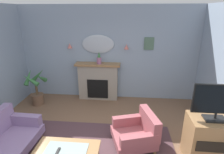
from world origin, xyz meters
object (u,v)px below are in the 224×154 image
fireplace (98,82)px  tv_remote (58,151)px  wall_mirror (98,44)px  tv_flatscreen (219,102)px  tv_cabinet (209,140)px  wall_sconce_left (70,46)px  framed_picture (149,44)px  potted_plant_corner_palm (36,89)px  coffee_table (67,152)px  mantel_vase_centre (99,59)px  armchair_beside_couch (138,132)px  wall_sconce_right (126,47)px

fireplace → tv_remote: fireplace is taller
wall_mirror → tv_flatscreen: 3.55m
fireplace → tv_cabinet: fireplace is taller
wall_sconce_left → fireplace: bearing=-6.2°
framed_picture → potted_plant_corner_palm: (-3.26, -0.68, -1.27)m
coffee_table → fireplace: bearing=88.2°
framed_picture → fireplace: bearing=-174.2°
wall_sconce_left → tv_remote: wall_sconce_left is taller
tv_cabinet → fireplace: bearing=135.2°
mantel_vase_centre → framed_picture: 1.53m
framed_picture → coffee_table: size_ratio=0.33×
framed_picture → tv_remote: 3.74m
tv_remote → potted_plant_corner_palm: bearing=123.0°
wall_mirror → tv_cabinet: wall_mirror is taller
armchair_beside_couch → tv_flatscreen: 1.62m
fireplace → potted_plant_corner_palm: (-1.76, -0.53, -0.09)m
tv_flatscreen → potted_plant_corner_palm: size_ratio=0.79×
coffee_table → armchair_beside_couch: armchair_beside_couch is taller
framed_picture → tv_cabinet: bearing=-70.3°
mantel_vase_centre → wall_mirror: 0.44m
potted_plant_corner_palm → wall_sconce_right: bearing=13.4°
wall_mirror → wall_sconce_right: 0.85m
tv_flatscreen → framed_picture: bearing=109.6°
coffee_table → tv_flatscreen: bearing=9.6°
wall_sconce_right → framed_picture: bearing=5.3°
tv_flatscreen → potted_plant_corner_palm: bearing=155.6°
fireplace → mantel_vase_centre: 0.74m
wall_mirror → coffee_table: (-0.09, -2.99, -1.33)m
fireplace → wall_mirror: wall_mirror is taller
tv_flatscreen → potted_plant_corner_palm: 4.65m
wall_sconce_left → tv_remote: (0.64, -3.00, -1.21)m
mantel_vase_centre → armchair_beside_couch: (1.10, -2.04, -1.01)m
tv_remote → tv_flatscreen: size_ratio=0.19×
mantel_vase_centre → framed_picture: size_ratio=0.99×
tv_remote → potted_plant_corner_palm: size_ratio=0.15×
wall_mirror → armchair_beside_couch: 2.86m
tv_flatscreen → armchair_beside_couch: bearing=164.3°
wall_sconce_left → tv_cabinet: 4.28m
fireplace → tv_cabinet: (2.42, -2.40, -0.12)m
mantel_vase_centre → framed_picture: (1.45, 0.18, 0.44)m
framed_picture → coffee_table: 3.66m
wall_sconce_left → tv_flatscreen: (3.27, -2.51, -0.41)m
tv_remote → framed_picture: bearing=60.8°
tv_flatscreen → potted_plant_corner_palm: tv_flatscreen is taller
potted_plant_corner_palm → armchair_beside_couch: bearing=-27.9°
fireplace → wall_mirror: bearing=90.0°
armchair_beside_couch → wall_sconce_right: bearing=97.9°
wall_mirror → tv_remote: (-0.21, -3.05, -1.26)m
wall_mirror → potted_plant_corner_palm: size_ratio=0.90×
wall_mirror → framed_picture: wall_mirror is taller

